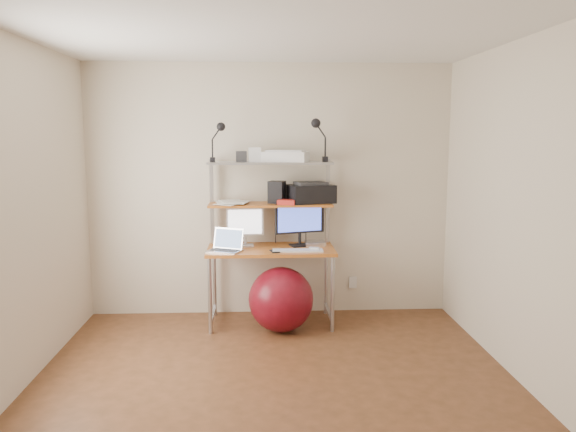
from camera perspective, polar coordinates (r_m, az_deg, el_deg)
The scene contains 20 objects.
room at distance 3.82m, azimuth -1.35°, elevation -0.13°, with size 3.60×3.60×3.60m.
computer_desk at distance 5.35m, azimuth -1.78°, elevation -0.87°, with size 1.20×0.60×1.57m.
wall_outlet at distance 5.85m, azimuth 6.61°, elevation -6.71°, with size 0.08×0.01×0.12m, color silver.
monitor_silver at distance 5.41m, azimuth -4.38°, elevation -0.87°, with size 0.36×0.13×0.40m.
monitor_black at distance 5.40m, azimuth 1.20°, elevation -0.44°, with size 0.48×0.20×0.49m.
laptop at distance 5.23m, azimuth -6.25°, elevation -3.06°, with size 0.37×0.33×0.26m.
keyboard at distance 5.19m, azimuth 1.00°, elevation -3.51°, with size 0.47×0.13×0.01m, color silver.
mouse at distance 5.24m, azimuth 2.68°, elevation -3.34°, with size 0.09×0.06×0.03m, color silver.
mac_mini at distance 5.47m, azimuth 2.76°, elevation -2.78°, with size 0.19×0.19×0.04m, color silver.
phone at distance 5.16m, azimuth -1.37°, elevation -3.60°, with size 0.07×0.13×0.01m, color black.
printer at distance 5.43m, azimuth 2.33°, elevation 2.35°, with size 0.49×0.40×0.20m.
nas_cube at distance 5.41m, azimuth -1.14°, elevation 2.45°, with size 0.14×0.14×0.21m, color black.
red_box at distance 5.29m, azimuth -0.09°, elevation 1.42°, with size 0.17×0.11×0.05m, color red.
scanner at distance 5.37m, azimuth -0.21°, elevation 6.11°, with size 0.47×0.38×0.11m.
box_white at distance 5.36m, azimuth -3.40°, elevation 6.25°, with size 0.12×0.10×0.13m, color silver.
box_grey at distance 5.37m, azimuth -4.77°, elevation 6.05°, with size 0.10×0.10×0.10m, color #2F2F31.
clip_lamp_left at distance 5.30m, azimuth -7.01°, elevation 8.35°, with size 0.15×0.08×0.37m.
clip_lamp_right at distance 5.32m, azimuth 3.05°, elevation 8.70°, with size 0.16×0.09×0.41m.
exercise_ball at distance 5.23m, azimuth -0.72°, elevation -8.47°, with size 0.60×0.60×0.60m, color maroon.
paper_stack at distance 5.39m, azimuth -5.80°, elevation 1.38°, with size 0.36×0.42×0.02m.
Camera 1 is at (-0.10, -3.78, 1.82)m, focal length 35.00 mm.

